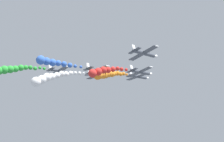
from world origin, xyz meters
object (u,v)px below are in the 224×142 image
(airplane_right_inner, at_px, (141,72))
(airplane_trailing, at_px, (144,53))
(airplane_lead, at_px, (139,77))
(airplane_left_inner, at_px, (98,76))
(airplane_left_outer, at_px, (98,70))
(airplane_right_outer, at_px, (60,71))

(airplane_right_inner, relative_size, airplane_trailing, 1.00)
(airplane_lead, distance_m, airplane_left_inner, 14.58)
(airplane_left_inner, relative_size, airplane_left_outer, 1.00)
(airplane_trailing, bearing_deg, airplane_right_outer, -179.90)
(airplane_left_outer, relative_size, airplane_trailing, 1.00)
(airplane_right_outer, bearing_deg, airplane_lead, 45.65)
(airplane_lead, relative_size, airplane_left_inner, 1.00)
(airplane_left_inner, relative_size, airplane_right_outer, 1.00)
(airplane_left_inner, bearing_deg, airplane_left_outer, -43.88)
(airplane_left_outer, bearing_deg, airplane_right_inner, 50.15)
(airplane_trailing, bearing_deg, airplane_left_outer, 179.94)
(airplane_left_inner, distance_m, airplane_right_inner, 18.35)
(airplane_right_inner, height_order, airplane_right_outer, airplane_right_outer)
(airplane_lead, distance_m, airplane_right_inner, 12.85)
(airplane_left_outer, distance_m, airplane_right_outer, 19.57)
(airplane_lead, xyz_separation_m, airplane_trailing, (17.88, -20.05, 2.49))
(airplane_left_inner, distance_m, airplane_left_outer, 13.40)
(airplane_left_inner, xyz_separation_m, airplane_left_outer, (9.65, -9.28, -0.33))
(airplane_lead, relative_size, airplane_trailing, 1.00)
(airplane_left_inner, xyz_separation_m, airplane_trailing, (27.73, -9.30, 2.26))
(airplane_right_outer, bearing_deg, airplane_left_inner, 43.68)
(airplane_right_inner, bearing_deg, airplane_lead, 131.23)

